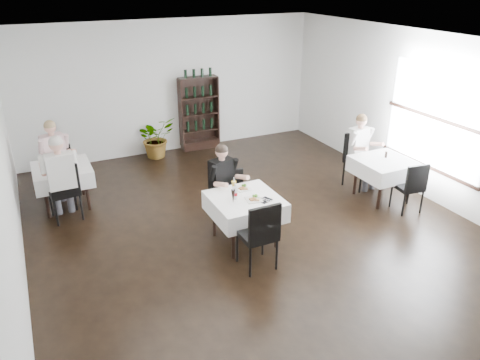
% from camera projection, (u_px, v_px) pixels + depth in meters
% --- Properties ---
extents(room_shell, '(9.00, 9.00, 9.00)m').
position_uv_depth(room_shell, '(263.00, 150.00, 6.96)').
color(room_shell, black).
rests_on(room_shell, ground).
extents(window_right, '(0.06, 2.30, 1.85)m').
position_uv_depth(window_right, '(436.00, 120.00, 8.32)').
color(window_right, white).
rests_on(window_right, room_shell).
extents(wine_shelf, '(0.90, 0.28, 1.75)m').
position_uv_depth(wine_shelf, '(199.00, 114.00, 11.02)').
color(wine_shelf, black).
rests_on(wine_shelf, ground).
extents(main_table, '(1.03, 1.03, 0.77)m').
position_uv_depth(main_table, '(245.00, 206.00, 7.20)').
color(main_table, black).
rests_on(main_table, ground).
extents(left_table, '(0.98, 0.98, 0.77)m').
position_uv_depth(left_table, '(63.00, 174.00, 8.32)').
color(left_table, black).
rests_on(left_table, ground).
extents(right_table, '(0.98, 0.98, 0.77)m').
position_uv_depth(right_table, '(384.00, 167.00, 8.63)').
color(right_table, black).
rests_on(right_table, ground).
extents(potted_tree, '(1.02, 0.95, 0.93)m').
position_uv_depth(potted_tree, '(156.00, 137.00, 10.64)').
color(potted_tree, '#20521C').
rests_on(potted_tree, ground).
extents(main_chair_far, '(0.46, 0.46, 0.92)m').
position_uv_depth(main_chair_far, '(234.00, 194.00, 7.83)').
color(main_chair_far, black).
rests_on(main_chair_far, ground).
extents(main_chair_near, '(0.49, 0.49, 1.07)m').
position_uv_depth(main_chair_near, '(260.00, 232.00, 6.52)').
color(main_chair_near, black).
rests_on(main_chair_near, ground).
extents(left_chair_far, '(0.54, 0.54, 0.92)m').
position_uv_depth(left_chair_far, '(60.00, 166.00, 8.94)').
color(left_chair_far, black).
rests_on(left_chair_far, ground).
extents(left_chair_near, '(0.53, 0.53, 1.05)m').
position_uv_depth(left_chair_near, '(64.00, 189.00, 7.84)').
color(left_chair_near, black).
rests_on(left_chair_near, ground).
extents(right_chair_far, '(0.59, 0.59, 1.09)m').
position_uv_depth(right_chair_far, '(357.00, 156.00, 9.17)').
color(right_chair_far, black).
rests_on(right_chair_far, ground).
extents(right_chair_near, '(0.48, 0.49, 0.94)m').
position_uv_depth(right_chair_near, '(411.00, 184.00, 8.14)').
color(right_chair_near, black).
rests_on(right_chair_near, ground).
extents(diner_main, '(0.59, 0.63, 1.41)m').
position_uv_depth(diner_main, '(225.00, 179.00, 7.65)').
color(diner_main, '#3D3E44').
rests_on(diner_main, ground).
extents(diner_left_far, '(0.61, 0.65, 1.46)m').
position_uv_depth(diner_left_far, '(56.00, 153.00, 8.67)').
color(diner_left_far, '#3D3E44').
rests_on(diner_left_far, ground).
extents(diner_left_near, '(0.59, 0.59, 1.56)m').
position_uv_depth(diner_left_near, '(60.00, 172.00, 7.71)').
color(diner_left_near, '#3D3E44').
rests_on(diner_left_near, ground).
extents(diner_right_far, '(0.59, 0.61, 1.45)m').
position_uv_depth(diner_right_far, '(362.00, 145.00, 9.06)').
color(diner_right_far, '#3D3E44').
rests_on(diner_right_far, ground).
extents(plate_far, '(0.23, 0.23, 0.07)m').
position_uv_depth(plate_far, '(243.00, 188.00, 7.41)').
color(plate_far, white).
rests_on(plate_far, main_table).
extents(plate_near, '(0.27, 0.27, 0.07)m').
position_uv_depth(plate_near, '(254.00, 199.00, 7.06)').
color(plate_near, white).
rests_on(plate_near, main_table).
extents(pilsner_dark, '(0.06, 0.06, 0.27)m').
position_uv_depth(pilsner_dark, '(233.00, 196.00, 6.94)').
color(pilsner_dark, black).
rests_on(pilsner_dark, main_table).
extents(pilsner_lager, '(0.08, 0.08, 0.33)m').
position_uv_depth(pilsner_lager, '(234.00, 189.00, 7.10)').
color(pilsner_lager, gold).
rests_on(pilsner_lager, main_table).
extents(coke_bottle, '(0.06, 0.06, 0.25)m').
position_uv_depth(coke_bottle, '(235.00, 193.00, 7.05)').
color(coke_bottle, silver).
rests_on(coke_bottle, main_table).
extents(napkin_cutlery, '(0.24, 0.22, 0.02)m').
position_uv_depth(napkin_cutlery, '(265.00, 200.00, 7.05)').
color(napkin_cutlery, black).
rests_on(napkin_cutlery, main_table).
extents(pepper_mill, '(0.06, 0.06, 0.11)m').
position_uv_depth(pepper_mill, '(386.00, 155.00, 8.65)').
color(pepper_mill, black).
rests_on(pepper_mill, right_table).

